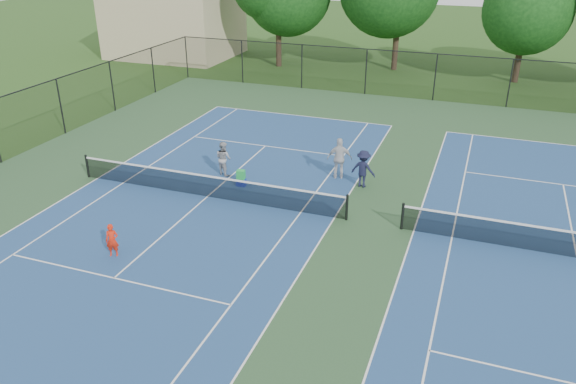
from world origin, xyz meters
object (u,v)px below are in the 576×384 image
(child_player, at_px, (112,240))
(ball_hopper, at_px, (241,175))
(instructor, at_px, (224,158))
(bystander_b, at_px, (363,169))
(tree_back_c, at_px, (528,3))
(ball_crate, at_px, (241,182))
(clapboard_house, at_px, (174,19))
(bystander_a, at_px, (340,158))

(child_player, distance_m, ball_hopper, 6.93)
(instructor, bearing_deg, bystander_b, -148.81)
(tree_back_c, height_order, ball_crate, tree_back_c)
(child_player, relative_size, bystander_b, 0.72)
(clapboard_house, bearing_deg, child_player, -63.35)
(clapboard_house, xyz_separation_m, child_player, (15.17, -30.23, -2.50))
(bystander_a, xyz_separation_m, ball_hopper, (-3.75, -2.27, -0.41))
(bystander_a, relative_size, bystander_b, 1.14)
(instructor, height_order, bystander_a, bystander_a)
(clapboard_house, distance_m, ball_crate, 29.08)
(bystander_b, bearing_deg, ball_crate, 27.89)
(tree_back_c, height_order, bystander_a, tree_back_c)
(clapboard_house, height_order, child_player, clapboard_house)
(child_player, xyz_separation_m, bystander_a, (5.44, 8.99, 0.35))
(child_player, xyz_separation_m, ball_hopper, (1.70, 6.72, -0.06))
(bystander_b, bearing_deg, child_player, 60.40)
(tree_back_c, relative_size, bystander_a, 4.47)
(clapboard_house, height_order, bystander_a, clapboard_house)
(ball_crate, bearing_deg, bystander_a, 31.22)
(tree_back_c, relative_size, instructor, 5.37)
(tree_back_c, bearing_deg, instructor, -118.70)
(clapboard_house, xyz_separation_m, bystander_a, (20.61, -21.23, -2.15))
(ball_crate, distance_m, ball_hopper, 0.37)
(bystander_b, bearing_deg, bystander_a, -15.58)
(tree_back_c, bearing_deg, child_player, -113.00)
(instructor, relative_size, ball_hopper, 3.90)
(clapboard_house, xyz_separation_m, instructor, (15.62, -22.62, -2.31))
(clapboard_house, distance_m, bystander_b, 30.90)
(bystander_b, bearing_deg, tree_back_c, -97.35)
(clapboard_house, bearing_deg, bystander_a, -45.85)
(bystander_b, bearing_deg, clapboard_house, -36.42)
(bystander_a, bearing_deg, bystander_b, 139.66)
(ball_crate, bearing_deg, tree_back_c, 64.65)
(ball_hopper, bearing_deg, clapboard_house, 125.66)
(ball_crate, relative_size, ball_hopper, 0.96)
(child_player, relative_size, instructor, 0.76)
(bystander_a, relative_size, ball_crate, 4.88)
(tree_back_c, bearing_deg, clapboard_house, -180.00)
(child_player, distance_m, instructor, 7.62)
(child_player, bearing_deg, ball_hopper, 52.62)
(tree_back_c, bearing_deg, ball_crate, -115.35)
(ball_crate, height_order, ball_hopper, ball_hopper)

